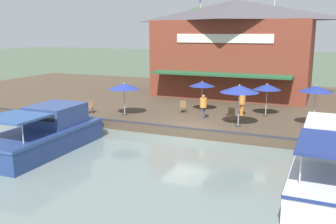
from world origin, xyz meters
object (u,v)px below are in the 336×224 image
object	(u,v)px
patio_umbrella_by_entrance	(202,84)
tree_upstream_bank	(198,32)
motorboat_fourth_along	(52,132)
motorboat_distant_upstream	(332,163)
patio_umbrella_near_quay_edge	(240,89)
person_at_quay_edge	(242,101)
patio_umbrella_far_corner	(267,87)
cafe_chair_under_first_umbrella	(183,106)
waterfront_restaurant	(235,47)
patio_umbrella_back_row	(124,86)
person_near_entrance	(203,104)
cafe_chair_far_corner_seat	(90,106)
cafe_chair_beside_entrance	(231,114)
mooring_post	(51,108)
patio_umbrella_mid_patio_right	(316,89)

from	to	relation	value
patio_umbrella_by_entrance	tree_upstream_bank	distance (m)	12.22
motorboat_fourth_along	motorboat_distant_upstream	distance (m)	13.87
patio_umbrella_near_quay_edge	person_at_quay_edge	xyz separation A→B (m)	(-3.03, -0.45, -1.26)
patio_umbrella_far_corner	cafe_chair_under_first_umbrella	xyz separation A→B (m)	(1.26, -5.55, -1.50)
waterfront_restaurant	patio_umbrella_back_row	bearing A→B (deg)	-21.89
person_near_entrance	tree_upstream_bank	bearing A→B (deg)	-159.83
patio_umbrella_back_row	waterfront_restaurant	bearing A→B (deg)	158.11
patio_umbrella_far_corner	motorboat_distant_upstream	xyz separation A→B (m)	(9.65, 4.10, -1.58)
motorboat_distant_upstream	tree_upstream_bank	distance (m)	24.52
cafe_chair_far_corner_seat	patio_umbrella_by_entrance	bearing A→B (deg)	118.02
patio_umbrella_far_corner	cafe_chair_under_first_umbrella	size ratio (longest dim) A/B	2.62
waterfront_restaurant	cafe_chair_beside_entrance	distance (m)	11.55
patio_umbrella_by_entrance	cafe_chair_far_corner_seat	distance (m)	8.10
cafe_chair_beside_entrance	person_near_entrance	xyz separation A→B (m)	(0.17, -1.79, 0.52)
cafe_chair_under_first_umbrella	tree_upstream_bank	xyz separation A→B (m)	(-11.99, -2.96, 5.10)
patio_umbrella_by_entrance	tree_upstream_bank	size ratio (longest dim) A/B	0.27
cafe_chair_beside_entrance	mooring_post	distance (m)	12.34
patio_umbrella_back_row	person_near_entrance	world-z (taller)	patio_umbrella_back_row
mooring_post	cafe_chair_under_first_umbrella	bearing A→B (deg)	115.26
patio_umbrella_back_row	cafe_chair_under_first_umbrella	bearing A→B (deg)	124.17
patio_umbrella_mid_patio_right	patio_umbrella_far_corner	distance (m)	3.86
patio_umbrella_near_quay_edge	patio_umbrella_back_row	world-z (taller)	patio_umbrella_near_quay_edge
patio_umbrella_mid_patio_right	person_near_entrance	xyz separation A→B (m)	(0.34, -6.73, -1.33)
cafe_chair_far_corner_seat	person_at_quay_edge	bearing A→B (deg)	108.45
person_at_quay_edge	mooring_post	bearing A→B (deg)	-69.76
patio_umbrella_by_entrance	patio_umbrella_far_corner	bearing A→B (deg)	92.86
waterfront_restaurant	tree_upstream_bank	bearing A→B (deg)	-120.27
person_near_entrance	person_at_quay_edge	size ratio (longest dim) A/B	0.98
waterfront_restaurant	patio_umbrella_far_corner	distance (m)	9.51
patio_umbrella_far_corner	cafe_chair_under_first_umbrella	bearing A→B (deg)	-77.23
cafe_chair_beside_entrance	person_at_quay_edge	bearing A→B (deg)	170.46
cafe_chair_far_corner_seat	mooring_post	size ratio (longest dim) A/B	1.02
patio_umbrella_far_corner	person_at_quay_edge	distance (m)	1.90
patio_umbrella_back_row	motorboat_fourth_along	world-z (taller)	patio_umbrella_back_row
patio_umbrella_near_quay_edge	cafe_chair_beside_entrance	xyz separation A→B (m)	(-1.22, -0.76, -1.81)
person_near_entrance	motorboat_fourth_along	distance (m)	9.62
cafe_chair_beside_entrance	motorboat_distant_upstream	xyz separation A→B (m)	(7.21, 5.93, -0.08)
patio_umbrella_mid_patio_right	patio_umbrella_near_quay_edge	size ratio (longest dim) A/B	1.01
patio_umbrella_by_entrance	person_at_quay_edge	world-z (taller)	patio_umbrella_by_entrance
waterfront_restaurant	person_at_quay_edge	world-z (taller)	waterfront_restaurant
patio_umbrella_by_entrance	tree_upstream_bank	world-z (taller)	tree_upstream_bank
cafe_chair_under_first_umbrella	person_near_entrance	distance (m)	2.42
cafe_chair_under_first_umbrella	motorboat_fourth_along	size ratio (longest dim) A/B	0.10
waterfront_restaurant	patio_umbrella_far_corner	world-z (taller)	waterfront_restaurant
cafe_chair_far_corner_seat	waterfront_restaurant	bearing A→B (deg)	149.02
cafe_chair_under_first_umbrella	cafe_chair_far_corner_seat	world-z (taller)	same
patio_umbrella_mid_patio_right	patio_umbrella_near_quay_edge	distance (m)	4.41
patio_umbrella_back_row	tree_upstream_bank	distance (m)	14.74
patio_umbrella_mid_patio_right	cafe_chair_under_first_umbrella	size ratio (longest dim) A/B	3.02
patio_umbrella_by_entrance	person_at_quay_edge	size ratio (longest dim) A/B	1.33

